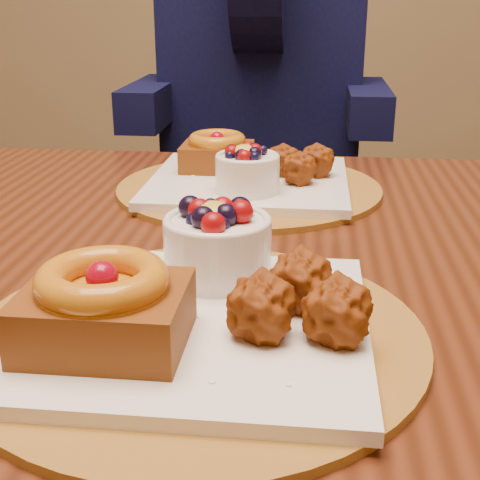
% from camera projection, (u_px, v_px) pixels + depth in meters
% --- Properties ---
extents(dining_table, '(1.60, 0.90, 0.76)m').
position_uv_depth(dining_table, '(230.00, 305.00, 0.79)').
color(dining_table, '#39170A').
rests_on(dining_table, ground).
extents(place_setting_near, '(0.38, 0.38, 0.09)m').
position_uv_depth(place_setting_near, '(194.00, 302.00, 0.55)').
color(place_setting_near, brown).
rests_on(place_setting_near, dining_table).
extents(place_setting_far, '(0.38, 0.38, 0.08)m').
position_uv_depth(place_setting_far, '(247.00, 176.00, 0.96)').
color(place_setting_far, brown).
rests_on(place_setting_far, dining_table).
extents(chair_far, '(0.61, 0.61, 0.98)m').
position_uv_depth(chair_far, '(266.00, 188.00, 1.74)').
color(chair_far, black).
rests_on(chair_far, ground).
extents(diner, '(0.54, 0.51, 0.88)m').
position_uv_depth(diner, '(263.00, 36.00, 1.46)').
color(diner, black).
rests_on(diner, ground).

